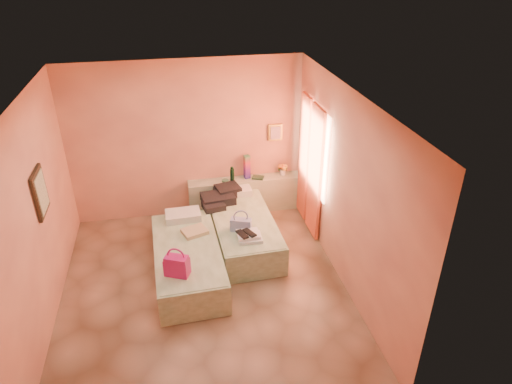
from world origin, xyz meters
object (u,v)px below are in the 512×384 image
water_bottle (232,174)px  flower_vase (283,168)px  bed_right (243,230)px  green_book (258,177)px  magenta_handbag (177,265)px  bed_left (188,261)px  headboard_ledge (245,195)px  blue_handbag (241,225)px  towel_stack (250,236)px

water_bottle → flower_vase: bearing=4.5°
bed_right → water_bottle: 1.14m
green_book → water_bottle: bearing=-154.7°
magenta_handbag → bed_left: bearing=99.5°
headboard_ledge → flower_vase: bearing=2.9°
magenta_handbag → blue_handbag: magenta_handbag is taller
flower_vase → towel_stack: flower_vase is taller
magenta_handbag → towel_stack: bearing=53.6°
bed_left → green_book: (1.40, 1.67, 0.42)m
water_bottle → towel_stack: water_bottle is taller
bed_left → green_book: green_book is taller
bed_left → blue_handbag: 0.96m
water_bottle → headboard_ledge: bearing=9.4°
headboard_ledge → green_book: (0.23, -0.03, 0.34)m
headboard_ledge → water_bottle: water_bottle is taller
headboard_ledge → flower_vase: flower_vase is taller
magenta_handbag → green_book: bearing=79.8°
bed_right → magenta_handbag: (-1.10, -1.25, 0.40)m
bed_left → magenta_handbag: magenta_handbag is taller
headboard_ledge → magenta_handbag: magenta_handbag is taller
headboard_ledge → flower_vase: 0.84m
bed_right → green_book: size_ratio=9.90×
bed_right → flower_vase: (0.93, 1.09, 0.53)m
water_bottle → flower_vase: water_bottle is taller
blue_handbag → flower_vase: bearing=75.7°
flower_vase → bed_left: bearing=-137.3°
headboard_ledge → green_book: size_ratio=10.15×
water_bottle → magenta_handbag: (-1.09, -2.26, -0.13)m
bed_right → flower_vase: bearing=47.5°
bed_left → blue_handbag: bearing=16.3°
flower_vase → green_book: bearing=-172.2°
bed_right → green_book: green_book is taller
bed_left → water_bottle: size_ratio=7.50×
green_book → headboard_ledge: bearing=-163.1°
headboard_ledge → towel_stack: bearing=-97.9°
bed_right → towel_stack: towel_stack is taller
headboard_ledge → magenta_handbag: bearing=-120.1°
green_book → blue_handbag: (-0.56, -1.39, -0.07)m
towel_stack → flower_vase: bearing=61.3°
bed_left → flower_vase: bearing=40.9°
green_book → towel_stack: green_book is taller
flower_vase → bed_right: bearing=-130.7°
bed_left → magenta_handbag: 0.73m
blue_handbag → magenta_handbag: bearing=-118.2°
towel_stack → magenta_handbag: bearing=-150.7°
bed_right → magenta_handbag: bearing=-133.4°
headboard_ledge → blue_handbag: (-0.32, -1.42, 0.28)m
headboard_ledge → blue_handbag: size_ratio=6.49×
bed_left → green_book: bearing=48.1°
bed_right → water_bottle: size_ratio=7.50×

